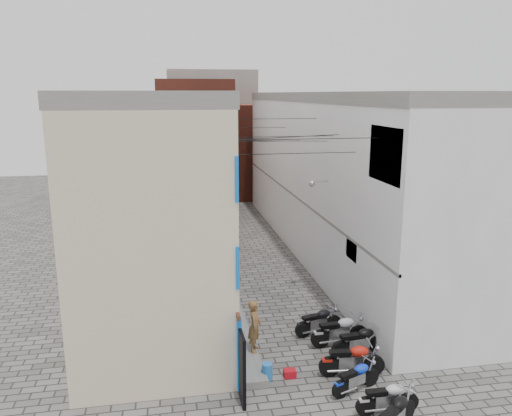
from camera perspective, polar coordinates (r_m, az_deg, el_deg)
ground at (r=16.82m, az=7.13°, el=-19.21°), size 90.00×90.00×0.00m
plinth at (r=28.06m, az=-4.92°, el=-5.38°), size 0.90×26.00×0.25m
building_left at (r=26.85m, az=-11.34°, el=3.21°), size 5.10×27.00×9.00m
building_right at (r=28.52m, az=9.18°, el=3.87°), size 5.94×26.00×9.00m
building_far_brick_left at (r=41.79m, az=-7.01°, el=7.47°), size 6.00×6.00×10.00m
building_far_brick_right at (r=44.44m, az=-0.65°, el=6.59°), size 5.00×6.00×8.00m
building_far_concrete at (r=47.86m, az=-5.07°, el=8.80°), size 8.00×5.00×11.00m
far_shopfront at (r=39.75m, az=-3.73°, el=1.72°), size 2.00×0.30×2.40m
overhead_wires at (r=21.72m, az=1.57°, el=8.19°), size 5.80×13.02×1.32m
motorcycle_a at (r=14.83m, az=15.66°, el=-21.73°), size 2.07×1.76×1.20m
motorcycle_b at (r=15.57m, az=14.83°, el=-20.09°), size 1.89×0.62×1.09m
motorcycle_c at (r=16.32m, az=11.39°, el=-18.32°), size 1.89×1.17×1.05m
motorcycle_d at (r=17.03m, az=10.92°, el=-16.47°), size 2.22×0.92×1.25m
motorcycle_e at (r=18.21m, az=11.77°, el=-14.53°), size 2.15×0.87×1.21m
motorcycle_f at (r=18.75m, az=9.55°, el=-13.50°), size 2.21×0.81×1.26m
motorcycle_g at (r=19.46m, az=7.17°, el=-12.57°), size 2.07×1.09×1.15m
person_a at (r=17.53m, az=-0.17°, el=-13.31°), size 0.61×0.76×1.84m
person_b at (r=21.89m, az=-4.14°, el=-8.31°), size 0.60×0.75×1.49m
water_jug_near at (r=16.74m, az=1.28°, el=-18.17°), size 0.43×0.43×0.55m
water_jug_far at (r=16.75m, az=1.28°, el=-18.23°), size 0.35×0.35×0.50m
red_crate at (r=16.97m, az=3.88°, el=-18.33°), size 0.40×0.31×0.25m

